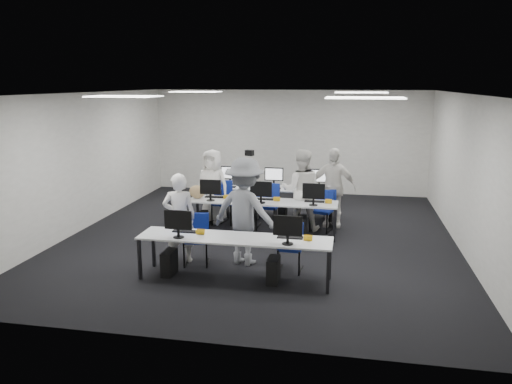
% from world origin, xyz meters
% --- Properties ---
extents(room, '(9.00, 9.02, 3.00)m').
position_xyz_m(room, '(0.00, 0.00, 1.50)').
color(room, black).
rests_on(room, ground).
extents(ceiling_panels, '(5.20, 4.60, 0.02)m').
position_xyz_m(ceiling_panels, '(0.00, 0.00, 2.98)').
color(ceiling_panels, white).
rests_on(ceiling_panels, room).
extents(desk_front, '(3.20, 0.70, 0.73)m').
position_xyz_m(desk_front, '(0.00, -2.40, 0.68)').
color(desk_front, '#B1B3B5').
rests_on(desk_front, ground).
extents(desk_mid, '(3.20, 0.70, 0.73)m').
position_xyz_m(desk_mid, '(0.00, 0.20, 0.68)').
color(desk_mid, '#B1B3B5').
rests_on(desk_mid, ground).
extents(desk_back, '(3.20, 0.70, 0.73)m').
position_xyz_m(desk_back, '(0.00, 1.60, 0.68)').
color(desk_back, '#B1B3B5').
rests_on(desk_back, ground).
extents(equipment_front, '(2.51, 0.41, 1.19)m').
position_xyz_m(equipment_front, '(-0.19, -2.42, 0.36)').
color(equipment_front, '#0B2096').
rests_on(equipment_front, desk_front).
extents(equipment_mid, '(2.91, 0.41, 1.19)m').
position_xyz_m(equipment_mid, '(-0.19, 0.18, 0.36)').
color(equipment_mid, white).
rests_on(equipment_mid, desk_mid).
extents(equipment_back, '(2.91, 0.41, 1.19)m').
position_xyz_m(equipment_back, '(0.19, 1.62, 0.36)').
color(equipment_back, white).
rests_on(equipment_back, desk_back).
extents(chair_0, '(0.52, 0.55, 0.90)m').
position_xyz_m(chair_0, '(-0.85, -1.81, 0.28)').
color(chair_0, navy).
rests_on(chair_0, ground).
extents(chair_1, '(0.42, 0.46, 0.83)m').
position_xyz_m(chair_1, '(0.86, -1.83, 0.26)').
color(chair_1, navy).
rests_on(chair_1, ground).
extents(chair_2, '(0.56, 0.59, 0.97)m').
position_xyz_m(chair_2, '(-1.07, 0.86, 0.31)').
color(chair_2, navy).
rests_on(chair_2, ground).
extents(chair_3, '(0.52, 0.56, 0.97)m').
position_xyz_m(chair_3, '(0.03, 0.72, 0.31)').
color(chair_3, navy).
rests_on(chair_3, ground).
extents(chair_4, '(0.53, 0.56, 0.87)m').
position_xyz_m(chair_4, '(1.25, 0.71, 0.27)').
color(chair_4, navy).
rests_on(chair_4, ground).
extents(chair_5, '(0.46, 0.49, 0.84)m').
position_xyz_m(chair_5, '(-1.22, 0.98, 0.26)').
color(chair_5, navy).
rests_on(chair_5, ground).
extents(chair_6, '(0.57, 0.60, 0.96)m').
position_xyz_m(chair_6, '(-0.13, 1.08, 0.30)').
color(chair_6, navy).
rests_on(chair_6, ground).
extents(chair_7, '(0.56, 0.58, 0.89)m').
position_xyz_m(chair_7, '(1.28, 1.04, 0.28)').
color(chair_7, navy).
rests_on(chair_7, ground).
extents(handbag, '(0.39, 0.28, 0.29)m').
position_xyz_m(handbag, '(-1.45, 0.17, 0.88)').
color(handbag, '#8F694A').
rests_on(handbag, desk_mid).
extents(student_0, '(0.67, 0.51, 1.64)m').
position_xyz_m(student_0, '(-1.18, -1.74, 0.82)').
color(student_0, white).
rests_on(student_0, ground).
extents(student_1, '(0.92, 0.75, 1.80)m').
position_xyz_m(student_1, '(0.78, 0.69, 0.90)').
color(student_1, white).
rests_on(student_1, ground).
extents(student_2, '(0.94, 0.72, 1.71)m').
position_xyz_m(student_2, '(-1.31, 0.91, 0.86)').
color(student_2, white).
rests_on(student_2, ground).
extents(student_3, '(1.07, 0.48, 1.80)m').
position_xyz_m(student_3, '(1.44, 1.11, 0.90)').
color(student_3, white).
rests_on(student_3, ground).
extents(photographer, '(1.40, 1.04, 1.93)m').
position_xyz_m(photographer, '(0.01, -1.61, 0.97)').
color(photographer, slate).
rests_on(photographer, ground).
extents(dslr_camera, '(0.19, 0.21, 0.10)m').
position_xyz_m(dslr_camera, '(0.06, -1.44, 2.00)').
color(dslr_camera, black).
rests_on(dslr_camera, photographer).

